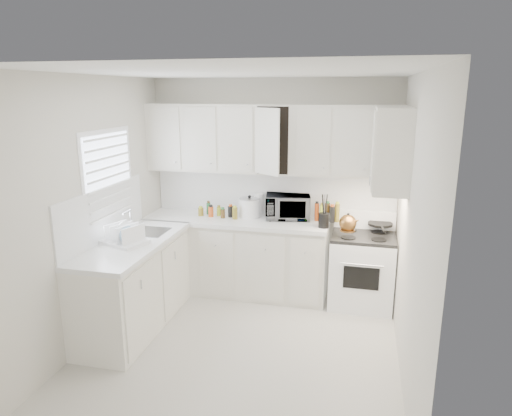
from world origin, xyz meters
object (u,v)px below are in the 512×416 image
(rice_cooker, at_px, (250,206))
(utensil_crock, at_px, (324,210))
(stove, at_px, (362,261))
(dish_rack, at_px, (124,232))
(microwave, at_px, (288,204))
(tea_kettle, at_px, (348,222))

(rice_cooker, xyz_separation_m, utensil_crock, (0.93, -0.26, 0.06))
(stove, distance_m, dish_rack, 2.66)
(dish_rack, bearing_deg, stove, 45.10)
(utensil_crock, bearing_deg, stove, 12.39)
(microwave, xyz_separation_m, utensil_crock, (0.46, -0.29, 0.02))
(tea_kettle, distance_m, rice_cooker, 1.24)
(stove, xyz_separation_m, microwave, (-0.91, 0.19, 0.58))
(stove, bearing_deg, rice_cooker, 174.09)
(stove, xyz_separation_m, dish_rack, (-2.36, -1.12, 0.52))
(stove, height_order, rice_cooker, rice_cooker)
(rice_cooker, height_order, utensil_crock, utensil_crock)
(utensil_crock, bearing_deg, dish_rack, -151.91)
(microwave, distance_m, dish_rack, 1.96)
(microwave, relative_size, dish_rack, 1.24)
(tea_kettle, bearing_deg, microwave, 176.69)
(microwave, height_order, utensil_crock, utensil_crock)
(microwave, relative_size, rice_cooker, 1.97)
(stove, bearing_deg, utensil_crock, -166.91)
(tea_kettle, relative_size, microwave, 0.45)
(stove, bearing_deg, tea_kettle, -137.66)
(microwave, distance_m, utensil_crock, 0.54)
(stove, xyz_separation_m, rice_cooker, (-1.38, 0.16, 0.53))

